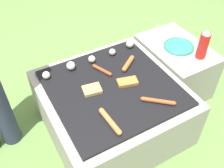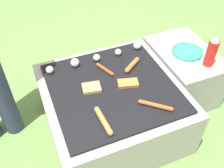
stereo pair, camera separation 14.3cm
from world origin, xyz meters
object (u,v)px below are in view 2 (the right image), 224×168
(plate_colorful, at_px, (187,52))
(fork_utensil, at_px, (174,35))
(sausage_front_center, at_px, (156,105))
(condiment_bottle, at_px, (212,52))

(plate_colorful, bearing_deg, fork_utensil, 81.97)
(sausage_front_center, relative_size, fork_utensil, 0.82)
(sausage_front_center, height_order, plate_colorful, sausage_front_center)
(sausage_front_center, bearing_deg, fork_utensil, 50.23)
(fork_utensil, bearing_deg, condiment_bottle, -87.02)
(plate_colorful, bearing_deg, sausage_front_center, -141.58)
(condiment_bottle, bearing_deg, plate_colorful, 107.72)
(condiment_bottle, height_order, fork_utensil, condiment_bottle)
(condiment_bottle, bearing_deg, sausage_front_center, -158.52)
(plate_colorful, distance_m, condiment_bottle, 0.19)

